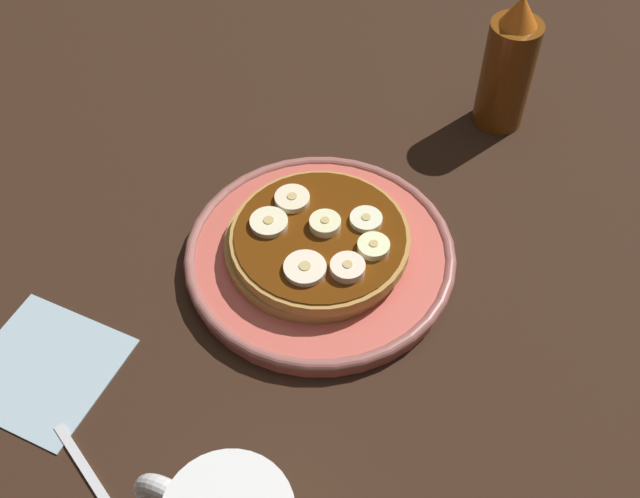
{
  "coord_description": "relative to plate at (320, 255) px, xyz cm",
  "views": [
    {
      "loc": [
        -20.19,
        37.88,
        54.33
      ],
      "look_at": [
        0.0,
        0.0,
        1.88
      ],
      "focal_mm": 43.97,
      "sensor_mm": 36.0,
      "label": 1
    }
  ],
  "objects": [
    {
      "name": "banana_slice_6",
      "position": [
        -3.81,
        2.4,
        3.24
      ],
      "size": [
        2.9,
        2.9,
        1.0
      ],
      "color": "#FDE2C5",
      "rests_on": "pancake_stack"
    },
    {
      "name": "napkin",
      "position": [
        14.36,
        19.95,
        -0.84
      ],
      "size": [
        11.56,
        11.56,
        0.3
      ],
      "primitive_type": "cube",
      "rotation": [
        0.0,
        0.0,
        0.05
      ],
      "color": "#99B2BF",
      "rests_on": "ground_plane"
    },
    {
      "name": "plate",
      "position": [
        0.0,
        0.0,
        0.0
      ],
      "size": [
        23.72,
        23.72,
        1.83
      ],
      "color": "#CC594C",
      "rests_on": "ground_plane"
    },
    {
      "name": "banana_slice_4",
      "position": [
        3.93,
        -2.21,
        3.14
      ],
      "size": [
        3.1,
        3.1,
        0.8
      ],
      "color": "beige",
      "rests_on": "pancake_stack"
    },
    {
      "name": "banana_slice_5",
      "position": [
        4.35,
        1.13,
        3.13
      ],
      "size": [
        3.28,
        3.28,
        0.77
      ],
      "color": "#F2E7BD",
      "rests_on": "pancake_stack"
    },
    {
      "name": "syrup_bottle",
      "position": [
        -7.24,
        -25.34,
        5.61
      ],
      "size": [
        5.07,
        5.07,
        14.56
      ],
      "color": "brown",
      "rests_on": "ground_plane"
    },
    {
      "name": "banana_slice_1",
      "position": [
        -4.7,
        -0.64,
        3.19
      ],
      "size": [
        2.73,
        2.73,
        0.9
      ],
      "color": "#EDF2B4",
      "rests_on": "pancake_stack"
    },
    {
      "name": "ground_plane",
      "position": [
        0.0,
        0.0,
        -2.49
      ],
      "size": [
        140.0,
        140.0,
        3.0
      ],
      "primitive_type": "cube",
      "color": "black"
    },
    {
      "name": "pancake_stack",
      "position": [
        0.2,
        0.2,
        1.72
      ],
      "size": [
        16.14,
        15.67,
        2.4
      ],
      "color": "#AB7C3E",
      "rests_on": "plate"
    },
    {
      "name": "banana_slice_2",
      "position": [
        -2.81,
        -3.11,
        3.11
      ],
      "size": [
        2.81,
        2.81,
        0.73
      ],
      "color": "#ECEAC6",
      "rests_on": "pancake_stack"
    },
    {
      "name": "banana_slice_0",
      "position": [
        -0.35,
        -0.92,
        3.26
      ],
      "size": [
        2.71,
        2.71,
        1.03
      ],
      "color": "beige",
      "rests_on": "pancake_stack"
    },
    {
      "name": "banana_slice_3",
      "position": [
        -0.75,
        4.01,
        3.12
      ],
      "size": [
        3.53,
        3.53,
        0.77
      ],
      "color": "#F5E3C6",
      "rests_on": "pancake_stack"
    }
  ]
}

